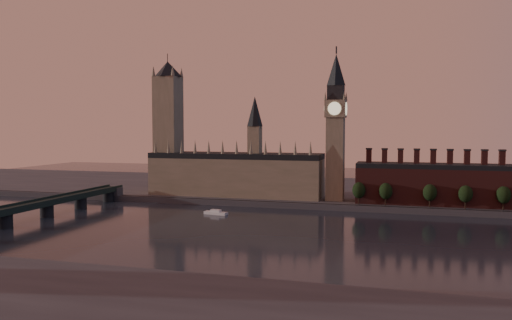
{
  "coord_description": "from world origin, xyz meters",
  "views": [
    {
      "loc": [
        51.1,
        -240.02,
        54.79
      ],
      "look_at": [
        -32.14,
        55.0,
        35.02
      ],
      "focal_mm": 35.0,
      "sensor_mm": 36.0,
      "label": 1
    }
  ],
  "objects": [
    {
      "name": "embankment_tree_3",
      "position": [
        93.4,
        94.27,
        13.47
      ],
      "size": [
        8.6,
        8.6,
        14.88
      ],
      "color": "black",
      "rests_on": "north_bank"
    },
    {
      "name": "embankment_tree_1",
      "position": [
        44.85,
        94.89,
        13.47
      ],
      "size": [
        8.6,
        8.6,
        14.88
      ],
      "color": "black",
      "rests_on": "north_bank"
    },
    {
      "name": "river_boat",
      "position": [
        -58.44,
        54.24,
        1.18
      ],
      "size": [
        15.94,
        6.99,
        3.08
      ],
      "rotation": [
        0.0,
        0.0,
        -0.17
      ],
      "color": "silver",
      "rests_on": "ground"
    },
    {
      "name": "ground",
      "position": [
        0.0,
        0.0,
        0.0
      ],
      "size": [
        900.0,
        900.0,
        0.0
      ],
      "primitive_type": "plane",
      "color": "black",
      "rests_on": "ground"
    },
    {
      "name": "north_bank",
      "position": [
        0.0,
        178.04,
        2.0
      ],
      "size": [
        900.0,
        182.0,
        4.0
      ],
      "color": "#4B4B50",
      "rests_on": "ground"
    },
    {
      "name": "big_ben",
      "position": [
        10.0,
        110.0,
        56.83
      ],
      "size": [
        15.0,
        15.0,
        107.0
      ],
      "color": "gray",
      "rests_on": "north_bank"
    },
    {
      "name": "palace_of_westminster",
      "position": [
        -64.41,
        114.91,
        21.63
      ],
      "size": [
        130.0,
        30.3,
        74.0
      ],
      "color": "gray",
      "rests_on": "north_bank"
    },
    {
      "name": "westminster_bridge",
      "position": [
        -155.0,
        -2.7,
        7.44
      ],
      "size": [
        14.0,
        200.0,
        11.55
      ],
      "color": "#1C2C25",
      "rests_on": "ground"
    },
    {
      "name": "victoria_tower",
      "position": [
        -120.0,
        115.0,
        59.09
      ],
      "size": [
        24.0,
        24.0,
        108.0
      ],
      "color": "gray",
      "rests_on": "north_bank"
    },
    {
      "name": "chimney_block",
      "position": [
        80.0,
        110.0,
        17.82
      ],
      "size": [
        110.0,
        25.0,
        37.0
      ],
      "color": "#582421",
      "rests_on": "north_bank"
    },
    {
      "name": "embankment_tree_4",
      "position": [
        115.36,
        95.49,
        13.47
      ],
      "size": [
        8.6,
        8.6,
        14.88
      ],
      "color": "black",
      "rests_on": "north_bank"
    },
    {
      "name": "embankment_tree_0",
      "position": [
        27.59,
        94.96,
        13.47
      ],
      "size": [
        8.6,
        8.6,
        14.88
      ],
      "color": "black",
      "rests_on": "north_bank"
    },
    {
      "name": "embankment_tree_2",
      "position": [
        72.26,
        95.3,
        13.47
      ],
      "size": [
        8.6,
        8.6,
        14.88
      ],
      "color": "black",
      "rests_on": "north_bank"
    }
  ]
}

